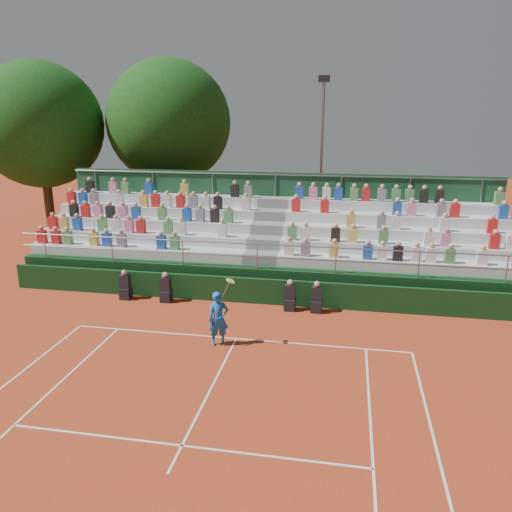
% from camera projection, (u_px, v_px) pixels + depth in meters
% --- Properties ---
extents(ground, '(90.00, 90.00, 0.00)m').
position_uv_depth(ground, '(236.00, 339.00, 16.14)').
color(ground, '#B13D1D').
rests_on(ground, ground).
extents(courtside_wall, '(20.00, 0.15, 1.00)m').
position_uv_depth(courtside_wall, '(255.00, 291.00, 19.03)').
color(courtside_wall, black).
rests_on(courtside_wall, ground).
extents(line_officials, '(7.85, 0.40, 1.19)m').
position_uv_depth(line_officials, '(222.00, 293.00, 18.81)').
color(line_officials, black).
rests_on(line_officials, ground).
extents(grandstand, '(20.00, 5.20, 4.40)m').
position_uv_depth(grandstand, '(268.00, 253.00, 21.93)').
color(grandstand, black).
rests_on(grandstand, ground).
extents(tennis_player, '(0.91, 0.65, 2.22)m').
position_uv_depth(tennis_player, '(218.00, 319.00, 15.50)').
color(tennis_player, '#165BA9').
rests_on(tennis_player, ground).
extents(tree_west, '(6.75, 6.75, 9.76)m').
position_uv_depth(tree_west, '(40.00, 125.00, 27.08)').
color(tree_west, '#382714').
rests_on(tree_west, ground).
extents(tree_east, '(6.84, 6.84, 9.95)m').
position_uv_depth(tree_east, '(169.00, 122.00, 27.70)').
color(tree_east, '#382714').
rests_on(tree_east, ground).
extents(floodlight_mast, '(0.60, 0.25, 8.94)m').
position_uv_depth(floodlight_mast, '(322.00, 148.00, 27.24)').
color(floodlight_mast, gray).
rests_on(floodlight_mast, ground).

